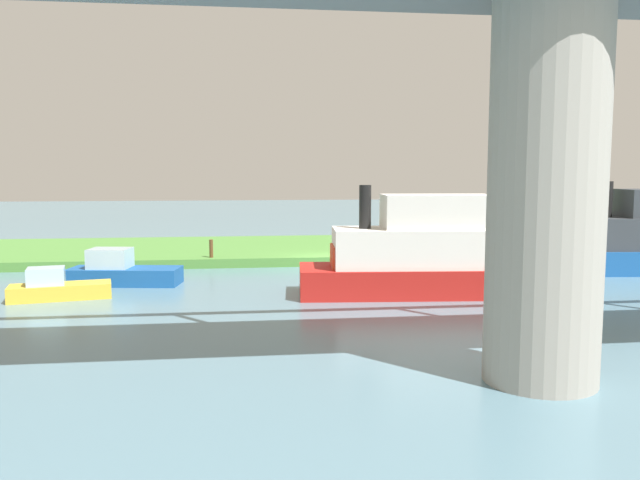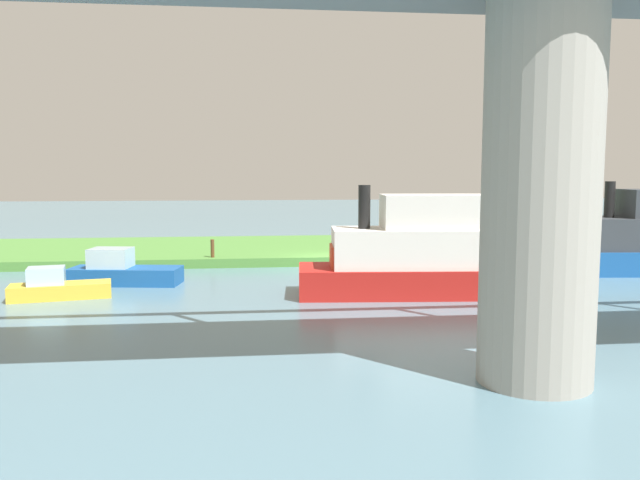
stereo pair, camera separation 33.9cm
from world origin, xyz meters
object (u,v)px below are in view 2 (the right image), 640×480
person_on_bank (375,238)px  pontoon_yellow (415,255)px  houseboat_blue (122,271)px  mooring_post (212,248)px  bridge_pylon (540,194)px  motorboat_red (57,287)px

person_on_bank → pontoon_yellow: (0.59, 11.22, 0.50)m
pontoon_yellow → houseboat_blue: bearing=-17.6°
person_on_bank → mooring_post: size_ratio=1.42×
bridge_pylon → pontoon_yellow: bridge_pylon is taller
bridge_pylon → motorboat_red: bridge_pylon is taller
mooring_post → houseboat_blue: bearing=52.6°
motorboat_red → houseboat_blue: houseboat_blue is taller
person_on_bank → pontoon_yellow: pontoon_yellow is taller
bridge_pylon → houseboat_blue: (12.72, -15.23, -4.03)m
pontoon_yellow → motorboat_red: 14.74m
houseboat_blue → pontoon_yellow: bearing=162.4°
pontoon_yellow → mooring_post: bearing=-45.8°
person_on_bank → mooring_post: person_on_bank is taller
mooring_post → houseboat_blue: (3.85, 5.04, -0.40)m
person_on_bank → houseboat_blue: size_ratio=0.27×
pontoon_yellow → houseboat_blue: (12.67, -4.03, -1.11)m
mooring_post → pontoon_yellow: (-8.82, 9.06, 0.72)m
bridge_pylon → pontoon_yellow: size_ratio=1.00×
person_on_bank → houseboat_blue: person_on_bank is taller
bridge_pylon → mooring_post: bridge_pylon is taller
mooring_post → motorboat_red: size_ratio=0.24×
person_on_bank → motorboat_red: (15.25, 10.30, -0.73)m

